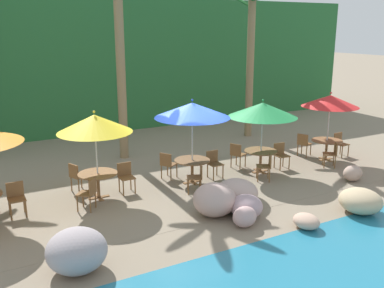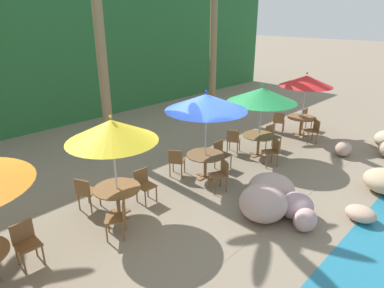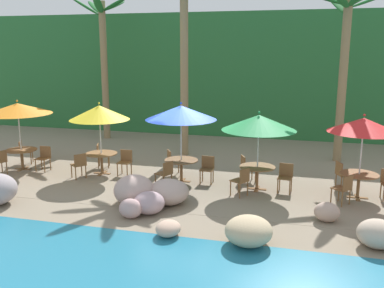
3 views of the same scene
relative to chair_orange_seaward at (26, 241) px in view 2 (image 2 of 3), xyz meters
name	(u,v)px [view 2 (image 2 of 3)]	position (x,y,z in m)	size (l,w,h in m)	color
ground_plane	(204,180)	(4.94, -0.13, -0.51)	(120.00, 120.00, 0.00)	gray
terrace_deck	(204,180)	(4.94, -0.13, -0.51)	(18.00, 5.20, 0.01)	gray
foliage_backdrop	(50,52)	(4.94, 8.87, 2.49)	(28.00, 2.40, 6.00)	#286633
rock_seawall	(313,197)	(5.64, -3.09, -0.16)	(15.00, 3.17, 0.88)	tan
chair_orange_seaward	(26,241)	(0.00, 0.00, 0.00)	(0.42, 0.43, 0.87)	brown
umbrella_yellow	(112,131)	(2.18, 0.14, 1.64)	(2.05, 2.05, 2.51)	silver
dining_table_yellow	(117,193)	(2.18, 0.14, 0.10)	(1.10, 1.10, 0.74)	brown
chair_yellow_seaward	(144,183)	(3.03, 0.22, 0.00)	(0.43, 0.43, 0.87)	brown
chair_yellow_inland	(86,191)	(1.78, 0.90, 0.00)	(0.55, 0.55, 0.87)	brown
chair_yellow_left	(119,216)	(1.72, -0.58, 0.00)	(0.60, 0.59, 0.87)	brown
umbrella_blue	(206,102)	(5.11, -0.02, 1.77)	(2.29, 2.29, 2.63)	silver
dining_table_blue	(205,158)	(5.11, -0.02, 0.10)	(1.10, 1.10, 0.74)	brown
chair_blue_seaward	(221,153)	(5.96, 0.08, 0.00)	(0.43, 0.44, 0.87)	brown
chair_blue_inland	(176,160)	(4.59, 0.66, 0.00)	(0.58, 0.58, 0.87)	brown
chair_blue_left	(221,173)	(4.84, -0.83, 0.00)	(0.56, 0.56, 0.87)	brown
umbrella_green	(262,95)	(7.60, -0.21, 1.59)	(2.25, 2.25, 2.45)	silver
dining_table_green	(259,139)	(7.60, -0.21, 0.10)	(1.10, 1.10, 0.74)	brown
chair_green_seaward	(272,135)	(8.46, -0.20, 0.00)	(0.46, 0.47, 0.87)	brown
chair_green_inland	(233,139)	(7.16, 0.52, 0.00)	(0.57, 0.56, 0.87)	brown
chair_green_left	(273,150)	(7.24, -0.98, 0.00)	(0.58, 0.58, 0.87)	brown
umbrella_red	(306,81)	(10.54, -0.26, 1.66)	(2.00, 2.00, 2.49)	silver
dining_table_red	(301,120)	(10.54, -0.26, 0.10)	(1.10, 1.10, 0.74)	brown
chair_red_seaward	(307,117)	(11.39, -0.10, 0.00)	(0.45, 0.46, 0.87)	brown
chair_red_inland	(279,121)	(10.14, 0.49, 0.00)	(0.56, 0.55, 0.87)	brown
chair_red_left	(313,129)	(10.09, -0.98, 0.00)	(0.60, 0.59, 0.87)	brown
palm_tree_second	(97,12)	(4.20, 3.57, 4.09)	(3.01, 2.87, 7.03)	olive
palm_tree_third	(214,19)	(10.23, 4.12, 3.81)	(3.47, 3.36, 6.43)	olive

